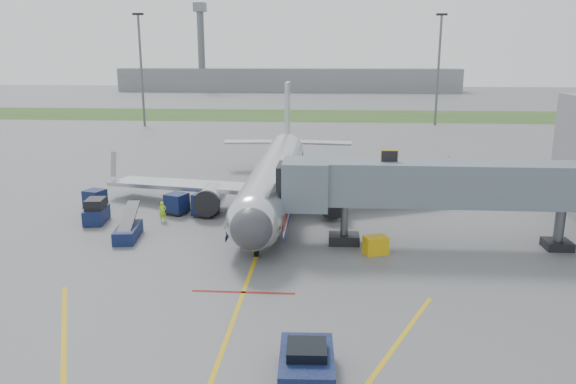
# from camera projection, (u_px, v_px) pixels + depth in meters

# --- Properties ---
(ground) EXTENTS (400.00, 400.00, 0.00)m
(ground) POSITION_uv_depth(u_px,v_px,m) (253.00, 267.00, 36.28)
(ground) COLOR #565659
(ground) RESTS_ON ground
(grass_strip) EXTENTS (300.00, 25.00, 0.01)m
(grass_strip) POSITION_uv_depth(u_px,v_px,m) (307.00, 115.00, 123.38)
(grass_strip) COLOR #2D4C1E
(grass_strip) RESTS_ON ground
(apron_markings) EXTENTS (21.52, 50.00, 0.01)m
(apron_markings) POSITION_uv_depth(u_px,v_px,m) (234.00, 319.00, 29.12)
(apron_markings) COLOR gold
(apron_markings) RESTS_ON ground
(airliner) EXTENTS (32.10, 35.67, 10.25)m
(airliner) POSITION_uv_depth(u_px,v_px,m) (275.00, 176.00, 50.40)
(airliner) COLOR silver
(airliner) RESTS_ON ground
(jet_bridge) EXTENTS (25.30, 4.00, 6.90)m
(jet_bridge) POSITION_uv_depth(u_px,v_px,m) (444.00, 185.00, 39.13)
(jet_bridge) COLOR slate
(jet_bridge) RESTS_ON ground
(light_mast_left) EXTENTS (2.00, 0.44, 20.40)m
(light_mast_left) POSITION_uv_depth(u_px,v_px,m) (141.00, 67.00, 103.52)
(light_mast_left) COLOR #595B60
(light_mast_left) RESTS_ON ground
(light_mast_right) EXTENTS (2.00, 0.44, 20.40)m
(light_mast_right) POSITION_uv_depth(u_px,v_px,m) (438.00, 67.00, 104.50)
(light_mast_right) COLOR #595B60
(light_mast_right) RESTS_ON ground
(distant_terminal) EXTENTS (120.00, 14.00, 8.00)m
(distant_terminal) POSITION_uv_depth(u_px,v_px,m) (288.00, 80.00, 200.53)
(distant_terminal) COLOR slate
(distant_terminal) RESTS_ON ground
(control_tower) EXTENTS (4.00, 4.00, 30.00)m
(control_tower) POSITION_uv_depth(u_px,v_px,m) (201.00, 41.00, 194.58)
(control_tower) COLOR #595B60
(control_tower) RESTS_ON ground
(pushback_tug) EXTENTS (2.44, 3.84, 1.56)m
(pushback_tug) POSITION_uv_depth(u_px,v_px,m) (307.00, 365.00, 23.70)
(pushback_tug) COLOR #0C0D38
(pushback_tug) RESTS_ON ground
(baggage_tug) EXTENTS (1.80, 3.00, 2.00)m
(baggage_tug) POSITION_uv_depth(u_px,v_px,m) (96.00, 212.00, 45.52)
(baggage_tug) COLOR #0C0D38
(baggage_tug) RESTS_ON ground
(baggage_cart_a) EXTENTS (2.16, 2.16, 1.78)m
(baggage_cart_a) POSITION_uv_depth(u_px,v_px,m) (177.00, 204.00, 47.94)
(baggage_cart_a) COLOR #0C0D38
(baggage_cart_a) RESTS_ON ground
(baggage_cart_b) EXTENTS (2.29, 2.29, 1.94)m
(baggage_cart_b) POSITION_uv_depth(u_px,v_px,m) (205.00, 205.00, 47.32)
(baggage_cart_b) COLOR #0C0D38
(baggage_cart_b) RESTS_ON ground
(baggage_cart_c) EXTENTS (2.02, 2.02, 1.73)m
(baggage_cart_c) POSITION_uv_depth(u_px,v_px,m) (95.00, 199.00, 49.49)
(baggage_cart_c) COLOR #0C0D38
(baggage_cart_c) RESTS_ON ground
(belt_loader) EXTENTS (1.96, 4.70, 2.23)m
(belt_loader) POSITION_uv_depth(u_px,v_px,m) (128.00, 231.00, 41.70)
(belt_loader) COLOR #0C0D38
(belt_loader) RESTS_ON ground
(ground_power_cart) EXTENTS (1.83, 1.52, 1.26)m
(ground_power_cart) POSITION_uv_depth(u_px,v_px,m) (376.00, 245.00, 38.46)
(ground_power_cart) COLOR gold
(ground_power_cart) RESTS_ON ground
(ramp_worker) EXTENTS (0.72, 0.66, 1.66)m
(ramp_worker) POSITION_uv_depth(u_px,v_px,m) (163.00, 212.00, 45.85)
(ramp_worker) COLOR #B1ED1B
(ramp_worker) RESTS_ON ground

